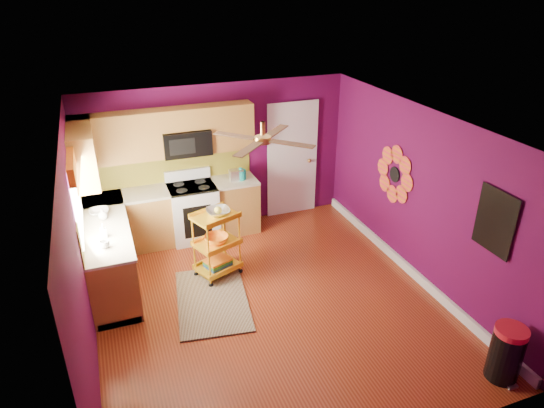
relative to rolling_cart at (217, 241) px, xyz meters
name	(u,v)px	position (x,y,z in m)	size (l,w,h in m)	color
ground	(269,303)	(0.46, -0.93, -0.57)	(5.00, 5.00, 0.00)	maroon
room_envelope	(271,195)	(0.49, -0.93, 1.06)	(4.54, 5.04, 2.52)	#52093E
lower_cabinets	(148,232)	(-0.88, 0.89, -0.14)	(2.81, 2.31, 0.94)	brown
electric_range	(193,211)	(-0.09, 1.25, -0.09)	(0.76, 0.66, 1.13)	white
upper_cabinetry	(142,141)	(-0.78, 1.25, 1.23)	(2.80, 2.30, 1.26)	brown
left_window	(74,181)	(-1.76, 0.12, 1.17)	(0.08, 1.35, 1.08)	white
panel_door	(292,161)	(1.81, 1.54, 0.45)	(0.95, 0.11, 2.15)	white
right_wall_art	(435,193)	(2.69, -1.27, 0.87)	(0.04, 2.74, 1.04)	black
ceiling_fan	(263,139)	(0.46, -0.73, 1.72)	(1.01, 1.01, 0.26)	#BF8C3F
shag_rug	(212,300)	(-0.25, -0.59, -0.56)	(0.94, 1.54, 0.02)	black
rolling_cart	(217,241)	(0.00, 0.00, 0.00)	(0.73, 0.64, 1.11)	yellow
trash_can	(506,353)	(2.44, -3.08, -0.23)	(0.37, 0.40, 0.68)	black
teal_kettle	(241,174)	(0.76, 1.25, 0.45)	(0.18, 0.18, 0.21)	teal
toaster	(236,175)	(0.68, 1.24, 0.46)	(0.22, 0.15, 0.18)	beige
soap_bottle_a	(103,230)	(-1.51, 0.01, 0.47)	(0.09, 0.09, 0.19)	#EA3F72
soap_bottle_b	(103,214)	(-1.49, 0.54, 0.45)	(0.13, 0.13, 0.17)	white
counter_dish	(99,212)	(-1.54, 0.73, 0.40)	(0.28, 0.28, 0.07)	white
counter_cup	(105,244)	(-1.52, -0.29, 0.42)	(0.12, 0.12, 0.10)	white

